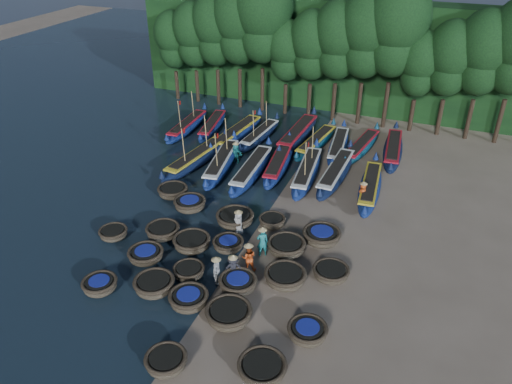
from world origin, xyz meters
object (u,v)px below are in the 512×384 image
(coracle_13, at_px, (238,283))
(long_boat_16, at_px, (361,147))
(coracle_7, at_px, (189,299))
(fisherman_2, at_px, (249,257))
(coracle_17, at_px, (228,244))
(coracle_20, at_px, (173,191))
(coracle_14, at_px, (285,277))
(long_boat_5, at_px, (279,163))
(fisherman_3, at_px, (233,268))
(fisherman_1, at_px, (262,241))
(long_boat_2, at_px, (196,159))
(coracle_19, at_px, (331,272))
(long_boat_4, at_px, (252,169))
(coracle_15, at_px, (163,231))
(coracle_16, at_px, (192,242))
(fisherman_4, at_px, (217,270))
(long_boat_11, at_px, (237,133))
(coracle_12, at_px, (189,271))
(long_boat_12, at_px, (260,135))
(coracle_10, at_px, (113,233))
(coracle_24, at_px, (322,236))
(long_boat_8, at_px, (370,187))
(fisherman_0, at_px, (239,221))
(coracle_23, at_px, (272,221))
(long_boat_3, at_px, (221,162))
(coracle_9, at_px, (307,331))
(coracle_8, at_px, (229,314))
(coracle_18, at_px, (286,246))
(coracle_22, at_px, (235,218))
(long_boat_13, at_px, (298,134))
(long_boat_10, at_px, (212,125))
(coracle_5, at_px, (100,285))
(long_boat_9, at_px, (187,126))
(long_boat_15, at_px, (338,146))
(fisherman_6, at_px, (363,193))
(coracle_4, at_px, (262,368))
(long_boat_6, at_px, (307,172))
(long_boat_14, at_px, (316,142))
(coracle_6, at_px, (154,285))
(fisherman_5, at_px, (236,152))
(coracle_21, at_px, (190,204))

(coracle_13, distance_m, long_boat_16, 18.83)
(coracle_7, xyz_separation_m, fisherman_2, (1.70, 3.69, 0.42))
(coracle_17, bearing_deg, coracle_20, 145.31)
(coracle_14, relative_size, long_boat_5, 0.31)
(fisherman_3, bearing_deg, fisherman_1, 48.84)
(long_boat_2, bearing_deg, long_boat_5, 22.88)
(coracle_19, xyz_separation_m, fisherman_3, (-4.75, -2.07, 0.45))
(long_boat_4, bearing_deg, coracle_15, -105.79)
(coracle_16, bearing_deg, fisherman_4, -40.06)
(long_boat_11, xyz_separation_m, fisherman_3, (6.92, -16.75, 0.25))
(coracle_12, relative_size, long_boat_12, 0.24)
(coracle_10, height_order, coracle_24, coracle_24)
(coracle_17, distance_m, long_boat_4, 8.97)
(coracle_17, height_order, coracle_19, coracle_17)
(long_boat_8, height_order, fisherman_0, fisherman_0)
(coracle_23, distance_m, fisherman_2, 4.50)
(coracle_16, relative_size, long_boat_3, 0.26)
(coracle_9, relative_size, long_boat_8, 0.25)
(coracle_8, distance_m, coracle_18, 6.17)
(coracle_17, distance_m, coracle_22, 2.59)
(coracle_12, height_order, coracle_14, coracle_14)
(coracle_16, height_order, fisherman_3, fisherman_3)
(long_boat_3, height_order, long_boat_16, long_boat_3)
(coracle_17, relative_size, coracle_18, 0.81)
(coracle_7, bearing_deg, long_boat_4, 98.66)
(long_boat_12, height_order, long_boat_13, long_boat_12)
(coracle_20, distance_m, long_boat_10, 11.47)
(coracle_5, distance_m, coracle_12, 4.58)
(long_boat_9, bearing_deg, coracle_15, -69.39)
(long_boat_15, xyz_separation_m, fisherman_6, (3.27, -7.18, 0.33))
(coracle_16, distance_m, coracle_18, 5.44)
(coracle_14, distance_m, long_boat_5, 12.94)
(coracle_13, relative_size, fisherman_2, 1.31)
(coracle_14, xyz_separation_m, long_boat_2, (-10.56, 10.51, 0.12))
(coracle_4, relative_size, coracle_19, 1.08)
(coracle_12, relative_size, long_boat_6, 0.21)
(coracle_24, relative_size, fisherman_3, 1.29)
(long_boat_13, height_order, long_boat_14, long_boat_13)
(long_boat_3, bearing_deg, coracle_7, -81.40)
(coracle_9, height_order, coracle_20, coracle_20)
(coracle_14, relative_size, long_boat_13, 0.28)
(long_boat_16, relative_size, fisherman_4, 4.20)
(coracle_6, height_order, coracle_18, coracle_6)
(long_boat_5, relative_size, long_boat_8, 1.02)
(coracle_14, xyz_separation_m, fisherman_5, (-7.99, 12.10, 0.38))
(coracle_22, xyz_separation_m, fisherman_6, (6.86, 5.29, 0.40))
(coracle_10, relative_size, fisherman_3, 1.04)
(coracle_4, relative_size, long_boat_9, 0.32)
(coracle_19, bearing_deg, long_boat_3, 138.89)
(fisherman_6, bearing_deg, coracle_21, -62.49)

